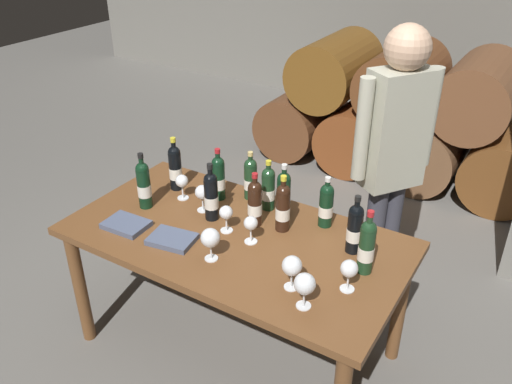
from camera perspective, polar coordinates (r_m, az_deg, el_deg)
ground_plane at (r=3.15m, az=-1.98°, el=-16.13°), size 14.00×14.00×0.00m
barrel_stack at (r=4.90m, az=15.02°, el=8.00°), size 2.49×0.90×1.15m
dining_table at (r=2.71m, az=-2.23°, el=-6.22°), size 1.70×0.90×0.76m
wine_bottle_0 at (r=2.52m, az=10.55°, el=-3.81°), size 0.07×0.07×0.30m
wine_bottle_1 at (r=2.89m, az=-11.95°, el=0.81°), size 0.07×0.07×0.32m
wine_bottle_2 at (r=2.76m, az=2.98°, el=-0.17°), size 0.07×0.07×0.30m
wine_bottle_3 at (r=2.69m, az=7.53°, el=-1.35°), size 0.07×0.07×0.28m
wine_bottle_4 at (r=2.91m, az=-4.05°, el=1.58°), size 0.07×0.07×0.30m
wine_bottle_5 at (r=2.64m, az=2.90°, el=-1.61°), size 0.07×0.07×0.31m
wine_bottle_6 at (r=2.92m, az=-0.59°, el=1.50°), size 0.07×0.07×0.28m
wine_bottle_7 at (r=2.68m, az=-0.12°, el=-1.16°), size 0.07×0.07×0.29m
wine_bottle_8 at (r=2.40m, az=11.79°, el=-5.70°), size 0.07×0.07×0.32m
wine_bottle_9 at (r=3.04m, az=-8.66°, el=2.65°), size 0.07×0.07×0.32m
wine_bottle_10 at (r=2.73m, az=-4.84°, el=-0.39°), size 0.07×0.07×0.32m
wine_bottle_11 at (r=2.81m, az=1.32°, el=0.43°), size 0.07×0.07×0.29m
wine_glass_0 at (r=2.27m, az=3.88°, el=-7.97°), size 0.09×0.09×0.16m
wine_glass_1 at (r=2.55m, az=-0.57°, el=-3.49°), size 0.07×0.07×0.14m
wine_glass_2 at (r=2.44m, az=-4.92°, el=-4.99°), size 0.09×0.09×0.16m
wine_glass_3 at (r=2.29m, az=9.96°, el=-8.20°), size 0.08×0.08×0.15m
wine_glass_4 at (r=2.18m, az=5.25°, el=-9.85°), size 0.09×0.09×0.16m
wine_glass_5 at (r=2.64m, az=-3.23°, el=-2.33°), size 0.07×0.07×0.14m
wine_glass_6 at (r=2.94m, az=-7.96°, el=1.07°), size 0.07×0.07×0.15m
wine_glass_7 at (r=2.82m, az=-5.80°, el=-0.11°), size 0.08×0.08×0.15m
tasting_notebook at (r=2.79m, az=-13.75°, el=-3.41°), size 0.23×0.17×0.03m
leather_ledger at (r=2.64m, az=-8.99°, el=-5.02°), size 0.24×0.19×0.03m
sommelier_presenting at (r=2.93m, az=14.48°, el=4.17°), size 0.33×0.42×1.72m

